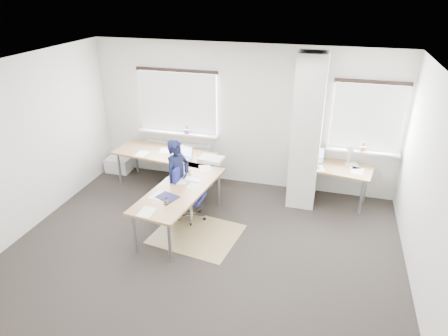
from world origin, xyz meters
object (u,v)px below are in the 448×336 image
(desk_main, at_px, (174,171))
(person, at_px, (178,179))
(desk_side, at_px, (332,168))
(task_chair, at_px, (189,204))

(desk_main, height_order, person, person)
(desk_main, relative_size, desk_side, 1.92)
(desk_side, bearing_deg, person, -144.67)
(desk_main, bearing_deg, task_chair, -35.47)
(task_chair, bearing_deg, desk_side, 30.16)
(desk_side, relative_size, task_chair, 1.54)
(desk_side, distance_m, person, 2.83)
(desk_main, distance_m, person, 0.36)
(task_chair, distance_m, person, 0.50)
(desk_main, height_order, desk_side, desk_side)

